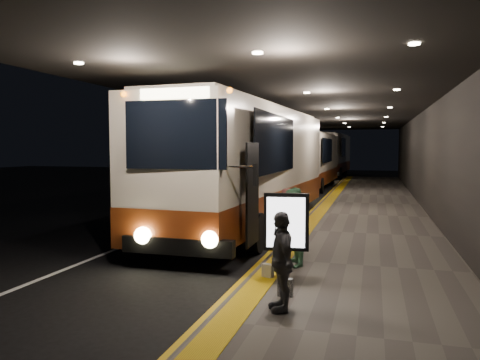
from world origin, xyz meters
The scene contains 18 objects.
ground centered at (0.00, 0.00, 0.00)m, with size 90.00×90.00×0.00m, color black.
lane_line_white centered at (-1.80, 5.00, 0.01)m, with size 0.12×50.00×0.01m, color silver.
kerb_stripe_yellow centered at (2.35, 5.00, 0.01)m, with size 0.18×50.00×0.01m, color gold.
sidewalk centered at (4.75, 5.00, 0.07)m, with size 4.50×50.00×0.15m, color #514C44.
tactile_strip centered at (2.85, 5.00, 0.16)m, with size 0.50×50.00×0.01m, color gold.
terminal_wall centered at (7.00, 5.00, 3.00)m, with size 0.10×50.00×6.00m, color black.
support_columns centered at (-1.50, 4.00, 2.20)m, with size 0.80×24.80×4.40m.
canopy centered at (2.50, 5.00, 4.60)m, with size 9.00×50.00×0.40m, color black.
coach_main centered at (0.77, 2.02, 1.96)m, with size 3.37×13.17×4.07m.
coach_second centered at (0.81, 18.14, 1.75)m, with size 2.68×11.65×3.65m.
coach_third centered at (0.87, 32.24, 1.91)m, with size 3.05×12.70×3.97m.
passenger_boarding centered at (2.84, -1.96, 0.94)m, with size 0.57×0.38×1.57m, color #B35553.
passenger_waiting_green centered at (3.25, -3.67, 1.02)m, with size 0.85×0.52×1.75m, color #417650.
passenger_waiting_grey centered at (3.53, -6.52, 0.96)m, with size 0.94×0.48×1.61m, color #4C4B50.
bag_polka centered at (3.47, -5.81, 0.31)m, with size 0.26×0.11×0.32m, color black.
bag_plain centered at (2.91, -4.72, 0.29)m, with size 0.22×0.13×0.28m, color beige.
info_sign centered at (3.37, -5.23, 1.35)m, with size 0.84×0.23×1.78m.
stanchion_post centered at (2.99, -0.56, 0.75)m, with size 0.05×0.05×1.21m, color black.
Camera 1 is at (4.94, -13.81, 2.78)m, focal length 35.00 mm.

